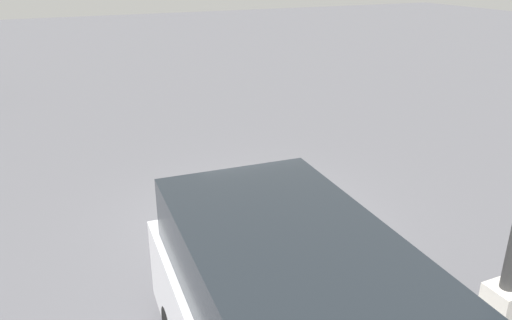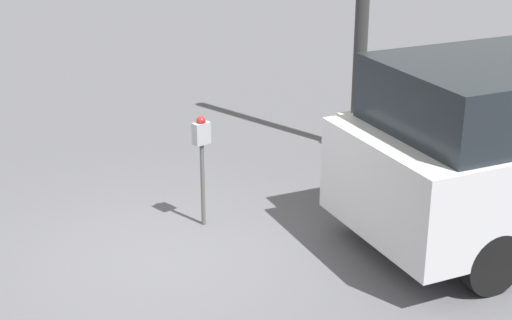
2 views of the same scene
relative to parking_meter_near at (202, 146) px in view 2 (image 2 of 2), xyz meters
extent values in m
plane|color=#4C4C51|center=(-0.74, -0.61, -1.01)|extent=(80.00, 80.00, 0.00)
cylinder|color=#4C4C4C|center=(0.00, 0.00, -0.49)|extent=(0.05, 0.05, 1.04)
cube|color=gray|center=(0.00, 0.00, 0.15)|extent=(0.22, 0.15, 0.26)
sphere|color=maroon|center=(0.00, 0.00, 0.30)|extent=(0.11, 0.11, 0.11)
cube|color=beige|center=(3.11, 1.31, -0.74)|extent=(0.44, 0.44, 0.55)
cylinder|color=black|center=(2.03, -0.97, -0.67)|extent=(0.69, 0.28, 0.68)
cylinder|color=black|center=(1.93, -2.77, -0.67)|extent=(0.69, 0.28, 0.68)
cylinder|color=gold|center=(4.32, -0.13, -0.70)|extent=(0.21, 0.21, 0.63)
sphere|color=gold|center=(4.32, -0.13, -0.33)|extent=(0.19, 0.19, 0.19)
camera|label=1|loc=(6.69, -3.89, 3.48)|focal=35.00mm
camera|label=2|loc=(-3.41, -7.88, 3.14)|focal=55.00mm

